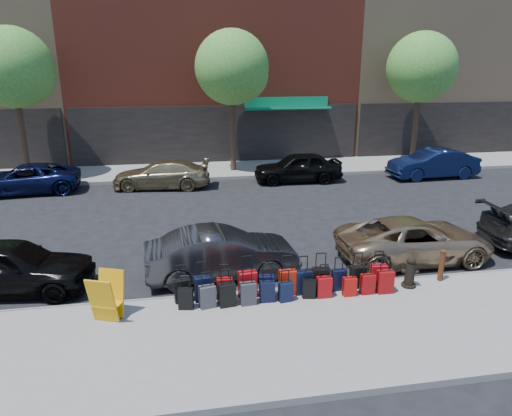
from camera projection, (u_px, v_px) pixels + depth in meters
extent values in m
plane|color=black|center=(253.00, 233.00, 15.99)|extent=(120.00, 120.00, 0.00)
cube|color=gray|center=(302.00, 334.00, 9.86)|extent=(60.00, 4.00, 0.15)
cube|color=gray|center=(223.00, 170.00, 25.37)|extent=(60.00, 4.00, 0.15)
cube|color=gray|center=(281.00, 291.00, 11.76)|extent=(60.00, 0.08, 0.15)
cube|color=gray|center=(227.00, 178.00, 23.47)|extent=(60.00, 0.08, 0.15)
cube|color=black|center=(219.00, 135.00, 26.72)|extent=(16.66, 0.15, 3.40)
cube|color=#0C6C46|center=(288.00, 109.00, 26.59)|extent=(5.00, 0.91, 0.27)
cube|color=#0C6C46|center=(287.00, 102.00, 26.76)|extent=(5.00, 0.10, 0.60)
cube|color=#8F7557|center=(431.00, 16.00, 32.82)|extent=(15.00, 12.00, 18.00)
cube|color=black|center=(467.00, 129.00, 29.32)|extent=(14.70, 0.15, 3.40)
cylinder|color=black|center=(22.00, 130.00, 22.53)|extent=(0.30, 0.30, 4.80)
sphere|color=#367C29|center=(12.00, 68.00, 21.64)|extent=(3.80, 3.80, 3.80)
sphere|color=#367C29|center=(27.00, 76.00, 21.85)|extent=(2.58, 2.58, 2.58)
cylinder|color=black|center=(233.00, 126.00, 24.24)|extent=(0.30, 0.30, 4.80)
sphere|color=#367C29|center=(232.00, 67.00, 23.35)|extent=(3.80, 3.80, 3.80)
sphere|color=#367C29|center=(244.00, 75.00, 23.56)|extent=(2.58, 2.58, 2.58)
cylinder|color=black|center=(416.00, 122.00, 25.95)|extent=(0.30, 0.30, 4.80)
sphere|color=#367C29|center=(421.00, 67.00, 25.06)|extent=(3.80, 3.80, 3.80)
sphere|color=#367C29|center=(431.00, 74.00, 25.27)|extent=(2.58, 2.58, 2.58)
cube|color=black|center=(183.00, 290.00, 10.98)|extent=(0.42, 0.27, 0.59)
cylinder|color=black|center=(181.00, 266.00, 10.79)|extent=(0.22, 0.06, 0.03)
cube|color=black|center=(203.00, 288.00, 11.05)|extent=(0.44, 0.27, 0.62)
cylinder|color=black|center=(202.00, 263.00, 10.85)|extent=(0.23, 0.06, 0.03)
cube|color=#8F090A|center=(225.00, 289.00, 11.07)|extent=(0.39, 0.24, 0.57)
cylinder|color=black|center=(224.00, 266.00, 10.88)|extent=(0.21, 0.05, 0.03)
cube|color=#B40B11|center=(248.00, 284.00, 11.20)|extent=(0.46, 0.28, 0.66)
cylinder|color=black|center=(247.00, 257.00, 10.99)|extent=(0.25, 0.05, 0.03)
cube|color=black|center=(267.00, 286.00, 11.26)|extent=(0.39, 0.26, 0.55)
cylinder|color=black|center=(267.00, 264.00, 11.08)|extent=(0.21, 0.06, 0.03)
cube|color=#A71A0A|center=(287.00, 282.00, 11.34)|extent=(0.42, 0.23, 0.64)
cylinder|color=black|center=(288.00, 257.00, 11.14)|extent=(0.24, 0.03, 0.03)
cube|color=black|center=(303.00, 282.00, 11.38)|extent=(0.43, 0.25, 0.62)
cylinder|color=black|center=(304.00, 257.00, 11.18)|extent=(0.23, 0.05, 0.03)
cube|color=black|center=(321.00, 280.00, 11.44)|extent=(0.45, 0.27, 0.65)
cylinder|color=black|center=(322.00, 254.00, 11.23)|extent=(0.24, 0.05, 0.03)
cube|color=black|center=(339.00, 280.00, 11.58)|extent=(0.37, 0.21, 0.54)
cylinder|color=black|center=(340.00, 258.00, 11.41)|extent=(0.20, 0.04, 0.03)
cube|color=black|center=(358.00, 277.00, 11.68)|extent=(0.40, 0.24, 0.59)
cylinder|color=black|center=(359.00, 254.00, 11.49)|extent=(0.22, 0.04, 0.03)
cube|color=#AC0B14|center=(378.00, 276.00, 11.73)|extent=(0.42, 0.26, 0.60)
cylinder|color=black|center=(380.00, 252.00, 11.54)|extent=(0.23, 0.05, 0.03)
cube|color=black|center=(186.00, 299.00, 10.68)|extent=(0.37, 0.25, 0.51)
cylinder|color=black|center=(185.00, 277.00, 10.51)|extent=(0.20, 0.06, 0.03)
cube|color=#3B3B40|center=(207.00, 297.00, 10.73)|extent=(0.41, 0.29, 0.55)
cylinder|color=black|center=(207.00, 273.00, 10.55)|extent=(0.21, 0.07, 0.03)
cube|color=black|center=(227.00, 295.00, 10.79)|extent=(0.42, 0.28, 0.57)
cylinder|color=black|center=(227.00, 271.00, 10.60)|extent=(0.22, 0.06, 0.03)
cube|color=#323236|center=(248.00, 294.00, 10.87)|extent=(0.39, 0.24, 0.56)
cylinder|color=black|center=(248.00, 270.00, 10.68)|extent=(0.21, 0.05, 0.03)
cube|color=black|center=(267.00, 292.00, 11.01)|extent=(0.36, 0.21, 0.52)
cylinder|color=black|center=(267.00, 270.00, 10.84)|extent=(0.20, 0.04, 0.03)
cube|color=black|center=(286.00, 292.00, 11.02)|extent=(0.36, 0.24, 0.49)
cylinder|color=black|center=(286.00, 272.00, 10.86)|extent=(0.19, 0.06, 0.03)
cube|color=black|center=(309.00, 289.00, 11.19)|extent=(0.35, 0.24, 0.47)
cylinder|color=black|center=(310.00, 270.00, 11.03)|extent=(0.18, 0.06, 0.03)
cube|color=#A10A0F|center=(324.00, 287.00, 11.21)|extent=(0.36, 0.21, 0.53)
cylinder|color=black|center=(325.00, 266.00, 11.04)|extent=(0.20, 0.03, 0.03)
cube|color=#B20F0B|center=(349.00, 287.00, 11.29)|extent=(0.33, 0.20, 0.48)
cylinder|color=black|center=(351.00, 267.00, 11.13)|extent=(0.18, 0.04, 0.03)
cube|color=#94090B|center=(367.00, 284.00, 11.39)|extent=(0.35, 0.21, 0.51)
cylinder|color=black|center=(369.00, 264.00, 11.22)|extent=(0.20, 0.04, 0.03)
cube|color=#93090C|center=(385.00, 282.00, 11.42)|extent=(0.40, 0.24, 0.59)
cylinder|color=black|center=(387.00, 258.00, 11.23)|extent=(0.22, 0.04, 0.03)
cylinder|color=black|center=(408.00, 285.00, 11.82)|extent=(0.37, 0.37, 0.06)
cylinder|color=black|center=(410.00, 274.00, 11.73)|extent=(0.25, 0.25, 0.58)
sphere|color=black|center=(411.00, 261.00, 11.62)|extent=(0.23, 0.23, 0.23)
cylinder|color=black|center=(410.00, 272.00, 11.71)|extent=(0.42, 0.24, 0.10)
cylinder|color=#38190C|center=(442.00, 266.00, 12.04)|extent=(0.14, 0.14, 0.83)
cylinder|color=#38190C|center=(444.00, 251.00, 11.91)|extent=(0.16, 0.16, 0.04)
cube|color=#E3A10C|center=(102.00, 301.00, 9.96)|extent=(0.67, 0.48, 1.09)
cube|color=#E3A10C|center=(111.00, 293.00, 10.33)|extent=(0.67, 0.48, 1.09)
cube|color=#E3A10C|center=(107.00, 304.00, 10.19)|extent=(0.71, 0.59, 0.02)
imported|color=black|center=(10.00, 266.00, 11.68)|extent=(4.31, 2.14, 1.41)
imported|color=#323234|center=(222.00, 254.00, 12.51)|extent=(4.27, 1.78, 1.37)
imported|color=tan|center=(415.00, 240.00, 13.62)|extent=(4.65, 2.19, 1.29)
imported|color=#0C1237|center=(25.00, 179.00, 20.81)|extent=(4.96, 2.65, 1.32)
imported|color=#93815A|center=(162.00, 174.00, 21.71)|extent=(4.77, 2.42, 1.33)
imported|color=black|center=(298.00, 167.00, 22.83)|extent=(4.41, 1.87, 1.49)
imported|color=#0D193D|center=(433.00, 164.00, 23.62)|extent=(4.63, 1.78, 1.51)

